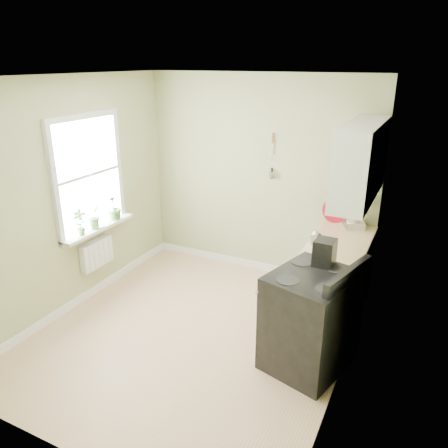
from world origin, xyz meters
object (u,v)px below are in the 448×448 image
at_px(stand_mixer, 355,211).
at_px(stove, 310,320).
at_px(coffee_maker, 324,257).
at_px(kettle, 315,237).

bearing_deg(stand_mixer, stove, -91.65).
xyz_separation_m(stove, coffee_maker, (0.02, 0.25, 0.57)).
height_order(stand_mixer, kettle, stand_mixer).
xyz_separation_m(stove, kettle, (-0.23, 0.86, 0.50)).
bearing_deg(kettle, stove, -75.16).
distance_m(stand_mixer, coffee_maker, 1.41).
height_order(stove, kettle, stove).
distance_m(stove, kettle, 1.02).
height_order(stove, coffee_maker, coffee_maker).
bearing_deg(stove, kettle, 104.84).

